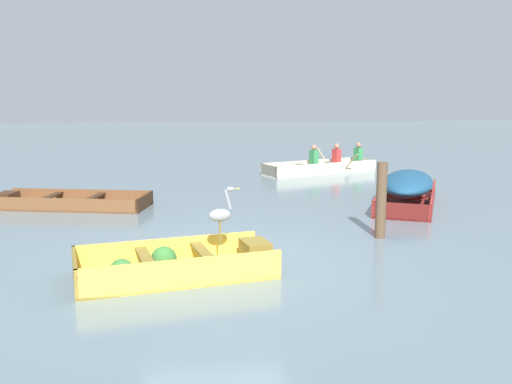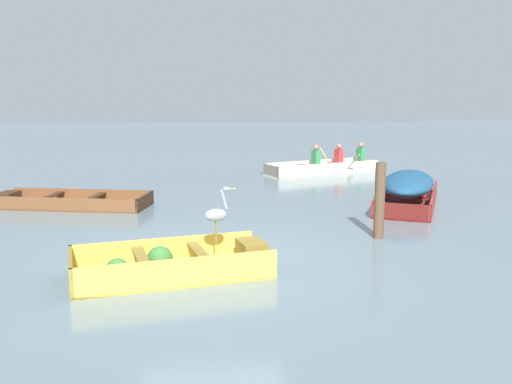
# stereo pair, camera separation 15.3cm
# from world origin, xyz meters

# --- Properties ---
(ground_plane) EXTENTS (80.00, 80.00, 0.00)m
(ground_plane) POSITION_xyz_m (0.00, 0.00, 0.00)
(ground_plane) COLOR slate
(dinghy_yellow_foreground) EXTENTS (2.95, 1.73, 0.41)m
(dinghy_yellow_foreground) POSITION_xyz_m (-0.54, -0.77, 0.16)
(dinghy_yellow_foreground) COLOR #E5BC47
(dinghy_yellow_foreground) RESTS_ON ground
(skiff_red_near_moored) EXTENTS (2.60, 3.71, 0.76)m
(skiff_red_near_moored) POSITION_xyz_m (4.66, 3.86, 0.43)
(skiff_red_near_moored) COLOR #AD2D28
(skiff_red_near_moored) RESTS_ON ground
(skiff_wooden_brown_mid_moored) EXTENTS (3.63, 1.94, 0.31)m
(skiff_wooden_brown_mid_moored) POSITION_xyz_m (-3.16, 4.50, 0.10)
(skiff_wooden_brown_mid_moored) COLOR brown
(skiff_wooden_brown_mid_moored) RESTS_ON ground
(rowboat_cream_with_crew) EXTENTS (3.89, 2.41, 0.92)m
(rowboat_cream_with_crew) POSITION_xyz_m (4.07, 9.27, 0.21)
(rowboat_cream_with_crew) COLOR beige
(rowboat_cream_with_crew) RESTS_ON ground
(heron_on_dinghy) EXTENTS (0.46, 0.20, 0.84)m
(heron_on_dinghy) POSITION_xyz_m (0.06, -0.70, 0.88)
(heron_on_dinghy) COLOR olive
(heron_on_dinghy) RESTS_ON dinghy_yellow_foreground
(mooring_post) EXTENTS (0.19, 0.19, 1.37)m
(mooring_post) POSITION_xyz_m (3.01, 0.95, 0.68)
(mooring_post) COLOR brown
(mooring_post) RESTS_ON ground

